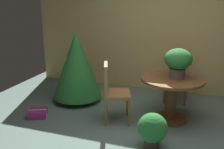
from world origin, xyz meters
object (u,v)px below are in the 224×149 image
wooden_chair_left_near (112,90)px  holiday_tree (77,65)px  flower_vase (178,61)px  gift_box_purple (38,113)px  round_dining_table (172,92)px  wooden_chair_far (177,73)px  potted_plant (152,129)px

wooden_chair_left_near → holiday_tree: 1.10m
flower_vase → gift_box_purple: bearing=-163.8°
holiday_tree → gift_box_purple: holiday_tree is taller
holiday_tree → gift_box_purple: bearing=-109.8°
round_dining_table → flower_vase: size_ratio=2.11×
wooden_chair_far → potted_plant: (-0.13, -1.82, -0.27)m
potted_plant → flower_vase: bearing=78.2°
holiday_tree → potted_plant: bearing=-35.3°
flower_vase → gift_box_purple: flower_vase is taller
round_dining_table → wooden_chair_far: size_ratio=1.00×
wooden_chair_far → gift_box_purple: 2.64m
wooden_chair_left_near → gift_box_purple: wooden_chair_left_near is taller
gift_box_purple → potted_plant: 2.01m
flower_vase → potted_plant: 1.19m
holiday_tree → flower_vase: bearing=-7.5°
round_dining_table → potted_plant: (-0.13, -0.91, -0.22)m
potted_plant → round_dining_table: bearing=82.0°
wooden_chair_left_near → potted_plant: (0.75, -0.59, -0.26)m
round_dining_table → holiday_tree: 1.83m
flower_vase → wooden_chair_left_near: flower_vase is taller
round_dining_table → wooden_chair_far: bearing=90.0°
flower_vase → holiday_tree: size_ratio=0.35×
flower_vase → potted_plant: flower_vase is taller
flower_vase → gift_box_purple: (-2.17, -0.63, -0.93)m
flower_vase → gift_box_purple: size_ratio=1.26×
wooden_chair_far → gift_box_purple: wooden_chair_far is taller
holiday_tree → round_dining_table: bearing=-8.5°
round_dining_table → holiday_tree: (-1.79, 0.27, 0.22)m
round_dining_table → flower_vase: 0.51m
holiday_tree → gift_box_purple: (-0.32, -0.88, -0.65)m
wooden_chair_left_near → potted_plant: 0.99m
flower_vase → wooden_chair_left_near: bearing=-160.0°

